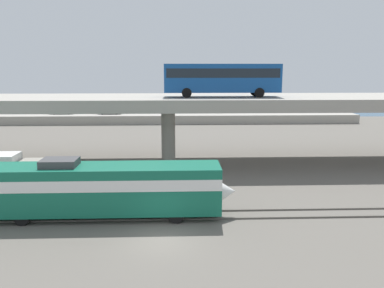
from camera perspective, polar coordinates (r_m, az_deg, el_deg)
The scene contains 13 objects.
ground_plane at distance 24.47m, azimuth -4.39°, elevation -13.79°, with size 260.00×260.00×0.00m, color #605B54.
rail_strip_near at distance 27.41m, azimuth -4.14°, elevation -10.85°, with size 110.00×0.12×0.12m, color #59544C.
rail_strip_far at distance 28.85m, azimuth -4.04°, elevation -9.70°, with size 110.00×0.12×0.12m, color #59544C.
train_locomotive at distance 27.76m, azimuth -11.25°, elevation -6.09°, with size 17.39×3.04×4.18m.
highway_overpass at distance 42.38m, azimuth -3.51°, elevation 5.91°, with size 96.00×10.57×7.24m.
transit_bus_on_overpass at distance 41.56m, azimuth 4.40°, elevation 9.66°, with size 12.00×2.68×3.40m.
service_truck_west at distance 37.47m, azimuth -25.88°, elevation -3.41°, with size 6.80×2.46×3.04m.
pier_parking_lot at distance 77.78m, azimuth -2.89°, elevation 4.01°, with size 69.86×11.60×1.62m, color #9E998E.
parked_car_0 at distance 78.40m, azimuth 4.05°, elevation 5.22°, with size 4.18×1.86×1.50m.
parked_car_1 at distance 83.81m, azimuth -19.88°, elevation 4.97°, with size 4.37×1.87×1.50m.
parked_car_2 at distance 78.96m, azimuth -18.21°, elevation 4.74°, with size 4.41×1.97×1.50m.
parked_car_3 at distance 76.50m, azimuth -11.75°, elevation 4.87°, with size 4.31×1.97×1.50m.
harbor_water at distance 100.73m, azimuth -2.73°, elevation 5.14°, with size 140.00×36.00×0.01m, color #2D5170.
Camera 1 is at (0.98, -22.20, 10.24)m, focal length 36.80 mm.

